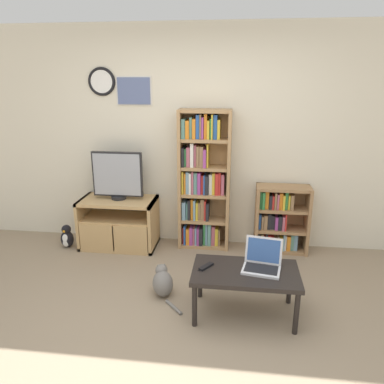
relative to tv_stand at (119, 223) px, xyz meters
name	(u,v)px	position (x,y,z in m)	size (l,w,h in m)	color
ground_plane	(167,341)	(0.91, -1.65, -0.30)	(18.00, 18.00, 0.00)	gray
wall_back	(195,139)	(0.90, 0.32, 1.00)	(6.96, 0.09, 2.60)	beige
tv_stand	(119,223)	(0.00, 0.00, 0.00)	(0.91, 0.50, 0.60)	tan
television	(118,176)	(0.01, 0.04, 0.59)	(0.60, 0.18, 0.57)	black
bookshelf_tall	(202,182)	(1.01, 0.15, 0.51)	(0.60, 0.27, 1.67)	tan
bookshelf_short	(279,220)	(1.93, 0.14, 0.08)	(0.62, 0.29, 0.80)	#9E754C
coffee_table	(245,276)	(1.52, -1.21, 0.07)	(0.91, 0.53, 0.42)	black
laptop	(262,262)	(1.66, -1.15, 0.18)	(0.36, 0.32, 0.25)	silver
remote_near_laptop	(206,266)	(1.18, -1.19, 0.13)	(0.12, 0.16, 0.02)	black
cat	(163,282)	(0.75, -1.00, -0.17)	(0.37, 0.46, 0.30)	slate
penguin_figurine	(67,237)	(-0.63, -0.12, -0.17)	(0.16, 0.14, 0.29)	black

